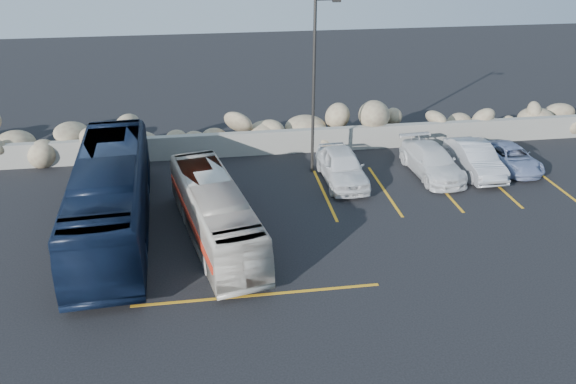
{
  "coord_description": "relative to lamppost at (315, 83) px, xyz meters",
  "views": [
    {
      "loc": [
        -2.17,
        -14.45,
        10.98
      ],
      "look_at": [
        0.54,
        4.0,
        1.73
      ],
      "focal_mm": 35.0,
      "sensor_mm": 36.0,
      "label": 1
    }
  ],
  "objects": [
    {
      "name": "ground",
      "position": [
        -2.56,
        -9.5,
        -4.3
      ],
      "size": [
        90.0,
        90.0,
        0.0
      ],
      "primitive_type": "plane",
      "color": "black",
      "rests_on": "ground"
    },
    {
      "name": "seawall",
      "position": [
        -2.56,
        2.5,
        -3.7
      ],
      "size": [
        60.0,
        0.4,
        1.2
      ],
      "primitive_type": "cube",
      "color": "gray",
      "rests_on": "ground"
    },
    {
      "name": "riprap_pile",
      "position": [
        -2.56,
        3.7,
        -3.0
      ],
      "size": [
        54.0,
        2.8,
        2.6
      ],
      "primitive_type": null,
      "color": "#8E775D",
      "rests_on": "ground"
    },
    {
      "name": "parking_lines",
      "position": [
        2.09,
        -3.93,
        -4.29
      ],
      "size": [
        18.16,
        9.36,
        0.01
      ],
      "color": "orange",
      "rests_on": "ground"
    },
    {
      "name": "lamppost",
      "position": [
        0.0,
        0.0,
        0.0
      ],
      "size": [
        1.14,
        0.18,
        8.0
      ],
      "color": "#2F2D2A",
      "rests_on": "ground"
    },
    {
      "name": "vintage_bus",
      "position": [
        -4.75,
        -5.61,
        -3.17
      ],
      "size": [
        3.51,
        8.29,
        2.25
      ],
      "primitive_type": "imported",
      "rotation": [
        0.0,
        0.0,
        0.21
      ],
      "color": "beige",
      "rests_on": "ground"
    },
    {
      "name": "tour_coach",
      "position": [
        -8.58,
        -4.37,
        -2.8
      ],
      "size": [
        3.14,
        10.85,
        2.99
      ],
      "primitive_type": "imported",
      "rotation": [
        0.0,
        0.0,
        0.06
      ],
      "color": "black",
      "rests_on": "ground"
    },
    {
      "name": "car_a",
      "position": [
        1.07,
        -1.29,
        -3.55
      ],
      "size": [
        1.85,
        4.42,
        1.49
      ],
      "primitive_type": "imported",
      "rotation": [
        0.0,
        0.0,
        0.02
      ],
      "color": "white",
      "rests_on": "ground"
    },
    {
      "name": "car_b",
      "position": [
        7.47,
        -1.23,
        -3.59
      ],
      "size": [
        1.49,
        4.26,
        1.4
      ],
      "primitive_type": "imported",
      "rotation": [
        0.0,
        0.0,
        0.0
      ],
      "color": "silver",
      "rests_on": "ground"
    },
    {
      "name": "car_c",
      "position": [
        5.41,
        -1.15,
        -3.64
      ],
      "size": [
        2.12,
        4.63,
        1.31
      ],
      "primitive_type": "imported",
      "rotation": [
        0.0,
        0.0,
        0.06
      ],
      "color": "white",
      "rests_on": "ground"
    },
    {
      "name": "car_d",
      "position": [
        9.48,
        -0.99,
        -3.77
      ],
      "size": [
        1.86,
        3.84,
        1.05
      ],
      "primitive_type": "imported",
      "rotation": [
        0.0,
        0.0,
        0.03
      ],
      "color": "#818FB7",
      "rests_on": "ground"
    }
  ]
}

